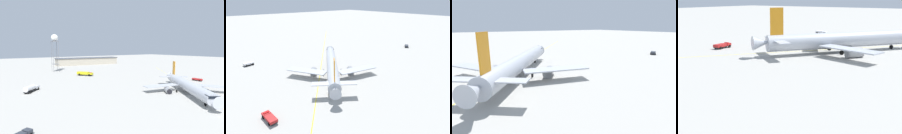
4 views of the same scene
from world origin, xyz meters
TOP-DOWN VIEW (x-y plane):
  - ground_plane at (0.00, 0.00)m, footprint 600.00×600.00m
  - airliner_main at (-1.65, 2.30)m, footprint 39.15×31.42m
  - baggage_truck_truck at (0.63, -57.55)m, footprint 3.89×4.76m
  - taxiway_centreline at (3.31, 4.47)m, footprint 152.32×120.87m

SIDE VIEW (x-z plane):
  - ground_plane at x=0.00m, z-range 0.00..0.00m
  - taxiway_centreline at x=3.31m, z-range 0.00..0.01m
  - baggage_truck_truck at x=0.63m, z-range 0.11..1.33m
  - airliner_main at x=-1.65m, z-range -2.84..8.80m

